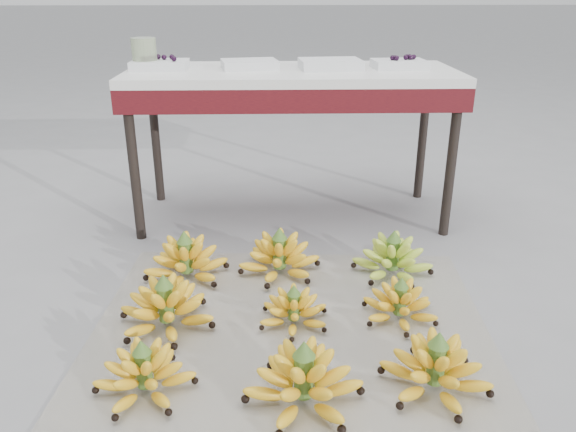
{
  "coord_description": "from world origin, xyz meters",
  "views": [
    {
      "loc": [
        -0.05,
        -1.54,
        1.02
      ],
      "look_at": [
        0.0,
        0.31,
        0.25
      ],
      "focal_mm": 35.0,
      "sensor_mm": 36.0,
      "label": 1
    }
  ],
  "objects_px": {
    "bunch_mid_left": "(166,309)",
    "bunch_mid_center": "(294,310)",
    "bunch_back_left": "(186,261)",
    "tray_right": "(330,64)",
    "tray_far_left": "(160,64)",
    "tray_far_right": "(399,64)",
    "bunch_back_center": "(280,257)",
    "newspaper_mat": "(291,328)",
    "bunch_front_center": "(304,382)",
    "bunch_front_left": "(144,374)",
    "bunch_mid_right": "(400,304)",
    "bunch_front_right": "(435,369)",
    "bunch_back_right": "(392,259)",
    "tray_left": "(250,64)",
    "vendor_table": "(292,88)",
    "glass_jar": "(144,54)"
  },
  "relations": [
    {
      "from": "bunch_mid_left",
      "to": "bunch_mid_center",
      "type": "xyz_separation_m",
      "value": [
        0.41,
        0.0,
        -0.02
      ]
    },
    {
      "from": "bunch_back_left",
      "to": "tray_right",
      "type": "bearing_deg",
      "value": 38.46
    },
    {
      "from": "bunch_back_left",
      "to": "tray_right",
      "type": "distance_m",
      "value": 1.05
    },
    {
      "from": "tray_far_left",
      "to": "tray_far_right",
      "type": "relative_size",
      "value": 1.01
    },
    {
      "from": "bunch_back_center",
      "to": "bunch_mid_center",
      "type": "bearing_deg",
      "value": -81.81
    },
    {
      "from": "newspaper_mat",
      "to": "bunch_front_center",
      "type": "xyz_separation_m",
      "value": [
        0.02,
        -0.34,
        0.07
      ]
    },
    {
      "from": "bunch_front_left",
      "to": "bunch_mid_center",
      "type": "height_order",
      "value": "bunch_front_left"
    },
    {
      "from": "bunch_mid_right",
      "to": "bunch_back_left",
      "type": "distance_m",
      "value": 0.79
    },
    {
      "from": "bunch_front_right",
      "to": "bunch_mid_left",
      "type": "relative_size",
      "value": 1.0
    },
    {
      "from": "newspaper_mat",
      "to": "bunch_mid_center",
      "type": "relative_size",
      "value": 4.49
    },
    {
      "from": "bunch_front_left",
      "to": "bunch_back_right",
      "type": "distance_m",
      "value": 1.02
    },
    {
      "from": "bunch_front_right",
      "to": "tray_left",
      "type": "relative_size",
      "value": 1.42
    },
    {
      "from": "vendor_table",
      "to": "bunch_back_center",
      "type": "bearing_deg",
      "value": -96.47
    },
    {
      "from": "bunch_front_right",
      "to": "tray_far_left",
      "type": "height_order",
      "value": "tray_far_left"
    },
    {
      "from": "bunch_back_right",
      "to": "bunch_back_left",
      "type": "bearing_deg",
      "value": -163.87
    },
    {
      "from": "tray_left",
      "to": "tray_far_right",
      "type": "distance_m",
      "value": 0.65
    },
    {
      "from": "tray_far_right",
      "to": "bunch_mid_left",
      "type": "bearing_deg",
      "value": -133.46
    },
    {
      "from": "bunch_back_center",
      "to": "tray_far_right",
      "type": "height_order",
      "value": "tray_far_right"
    },
    {
      "from": "newspaper_mat",
      "to": "bunch_mid_center",
      "type": "bearing_deg",
      "value": 66.08
    },
    {
      "from": "bunch_mid_center",
      "to": "tray_right",
      "type": "height_order",
      "value": "tray_right"
    },
    {
      "from": "bunch_back_right",
      "to": "tray_left",
      "type": "distance_m",
      "value": 1.04
    },
    {
      "from": "bunch_front_center",
      "to": "tray_left",
      "type": "relative_size",
      "value": 1.52
    },
    {
      "from": "bunch_back_left",
      "to": "bunch_back_center",
      "type": "xyz_separation_m",
      "value": [
        0.35,
        0.02,
        -0.0
      ]
    },
    {
      "from": "bunch_front_center",
      "to": "glass_jar",
      "type": "distance_m",
      "value": 1.6
    },
    {
      "from": "bunch_back_left",
      "to": "tray_far_left",
      "type": "xyz_separation_m",
      "value": [
        -0.16,
        0.62,
        0.63
      ]
    },
    {
      "from": "bunch_back_right",
      "to": "tray_far_right",
      "type": "height_order",
      "value": "tray_far_right"
    },
    {
      "from": "tray_far_right",
      "to": "bunch_front_center",
      "type": "bearing_deg",
      "value": -110.17
    },
    {
      "from": "tray_far_left",
      "to": "tray_right",
      "type": "xyz_separation_m",
      "value": [
        0.73,
        -0.01,
        0.0
      ]
    },
    {
      "from": "bunch_front_right",
      "to": "bunch_back_center",
      "type": "xyz_separation_m",
      "value": [
        -0.41,
        0.67,
        0.0
      ]
    },
    {
      "from": "tray_far_left",
      "to": "tray_far_right",
      "type": "distance_m",
      "value": 1.04
    },
    {
      "from": "bunch_mid_left",
      "to": "tray_left",
      "type": "bearing_deg",
      "value": 89.92
    },
    {
      "from": "bunch_back_left",
      "to": "bunch_front_center",
      "type": "bearing_deg",
      "value": -68.22
    },
    {
      "from": "bunch_mid_right",
      "to": "bunch_back_center",
      "type": "distance_m",
      "value": 0.51
    },
    {
      "from": "newspaper_mat",
      "to": "bunch_front_right",
      "type": "bearing_deg",
      "value": -38.6
    },
    {
      "from": "bunch_front_right",
      "to": "bunch_back_right",
      "type": "xyz_separation_m",
      "value": [
        0.02,
        0.65,
        -0.0
      ]
    },
    {
      "from": "bunch_back_center",
      "to": "glass_jar",
      "type": "relative_size",
      "value": 2.37
    },
    {
      "from": "bunch_mid_center",
      "to": "bunch_back_right",
      "type": "bearing_deg",
      "value": 26.95
    },
    {
      "from": "newspaper_mat",
      "to": "tray_far_right",
      "type": "height_order",
      "value": "tray_far_right"
    },
    {
      "from": "bunch_front_left",
      "to": "vendor_table",
      "type": "relative_size",
      "value": 0.21
    },
    {
      "from": "bunch_front_center",
      "to": "bunch_mid_center",
      "type": "relative_size",
      "value": 1.43
    },
    {
      "from": "newspaper_mat",
      "to": "bunch_mid_center",
      "type": "height_order",
      "value": "bunch_mid_center"
    },
    {
      "from": "newspaper_mat",
      "to": "bunch_mid_left",
      "type": "distance_m",
      "value": 0.4
    },
    {
      "from": "tray_right",
      "to": "glass_jar",
      "type": "xyz_separation_m",
      "value": [
        -0.79,
        0.01,
        0.05
      ]
    },
    {
      "from": "bunch_front_center",
      "to": "bunch_back_center",
      "type": "relative_size",
      "value": 1.28
    },
    {
      "from": "bunch_front_left",
      "to": "bunch_mid_left",
      "type": "relative_size",
      "value": 0.8
    },
    {
      "from": "bunch_front_center",
      "to": "tray_far_right",
      "type": "distance_m",
      "value": 1.54
    },
    {
      "from": "tray_left",
      "to": "glass_jar",
      "type": "bearing_deg",
      "value": -178.52
    },
    {
      "from": "bunch_back_center",
      "to": "tray_left",
      "type": "height_order",
      "value": "tray_left"
    },
    {
      "from": "bunch_back_left",
      "to": "tray_far_left",
      "type": "height_order",
      "value": "tray_far_left"
    },
    {
      "from": "bunch_front_center",
      "to": "bunch_mid_left",
      "type": "xyz_separation_m",
      "value": [
        -0.42,
        0.37,
        -0.0
      ]
    }
  ]
}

